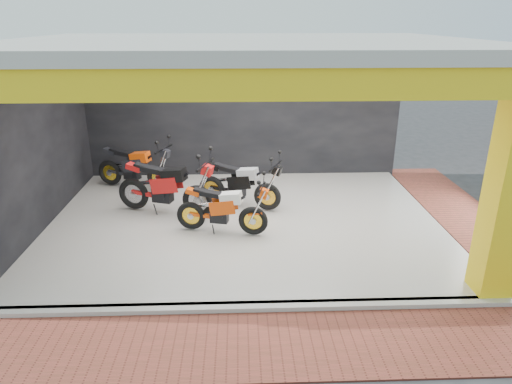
% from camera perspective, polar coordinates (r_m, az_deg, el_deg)
% --- Properties ---
extents(ground, '(80.00, 80.00, 0.00)m').
position_cam_1_polar(ground, '(7.83, -1.24, -10.23)').
color(ground, '#2D2D30').
rests_on(ground, ground).
extents(showroom_floor, '(8.00, 6.00, 0.10)m').
position_cam_1_polar(showroom_floor, '(9.58, -1.45, -3.77)').
color(showroom_floor, beige).
rests_on(showroom_floor, ground).
extents(showroom_ceiling, '(8.40, 6.40, 0.20)m').
position_cam_1_polar(showroom_ceiling, '(8.71, -1.68, 17.95)').
color(showroom_ceiling, beige).
rests_on(showroom_ceiling, corner_column).
extents(back_wall, '(8.20, 0.20, 3.50)m').
position_cam_1_polar(back_wall, '(12.02, -1.74, 9.89)').
color(back_wall, black).
rests_on(back_wall, ground).
extents(left_wall, '(0.20, 6.20, 3.50)m').
position_cam_1_polar(left_wall, '(9.86, -26.24, 5.25)').
color(left_wall, black).
rests_on(left_wall, ground).
extents(corner_column, '(0.50, 0.50, 3.50)m').
position_cam_1_polar(corner_column, '(7.44, 28.99, 0.20)').
color(corner_column, yellow).
rests_on(corner_column, ground).
extents(header_beam_front, '(8.40, 0.30, 0.40)m').
position_cam_1_polar(header_beam_front, '(5.75, -1.33, 13.41)').
color(header_beam_front, yellow).
rests_on(header_beam_front, corner_column).
extents(header_beam_right, '(0.30, 6.40, 0.40)m').
position_cam_1_polar(header_beam_right, '(9.64, 23.75, 14.77)').
color(header_beam_right, yellow).
rests_on(header_beam_right, corner_column).
extents(floor_kerb, '(8.00, 0.20, 0.10)m').
position_cam_1_polar(floor_kerb, '(6.95, -1.10, -14.23)').
color(floor_kerb, beige).
rests_on(floor_kerb, ground).
extents(paver_front, '(9.00, 1.40, 0.03)m').
position_cam_1_polar(paver_front, '(6.35, -0.95, -18.54)').
color(paver_front, brown).
rests_on(paver_front, ground).
extents(paver_right, '(1.40, 7.00, 0.03)m').
position_cam_1_polar(paver_right, '(10.76, 25.07, -3.19)').
color(paver_right, brown).
rests_on(paver_right, ground).
extents(moto_hero, '(2.04, 1.14, 1.18)m').
position_cam_1_polar(moto_hero, '(8.66, -0.37, -1.93)').
color(moto_hero, '#DF4409').
rests_on(moto_hero, showroom_floor).
extents(moto_row_a, '(2.19, 1.49, 1.26)m').
position_cam_1_polar(moto_row_a, '(9.78, 1.45, 1.05)').
color(moto_row_a, black).
rests_on(moto_row_a, showroom_floor).
extents(moto_row_b, '(2.48, 1.54, 1.42)m').
position_cam_1_polar(moto_row_b, '(9.48, -7.33, 0.78)').
color(moto_row_b, red).
rests_on(moto_row_b, showroom_floor).
extents(moto_row_c, '(2.27, 1.46, 1.30)m').
position_cam_1_polar(moto_row_c, '(11.13, -12.13, 3.20)').
color(moto_row_c, black).
rests_on(moto_row_c, showroom_floor).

